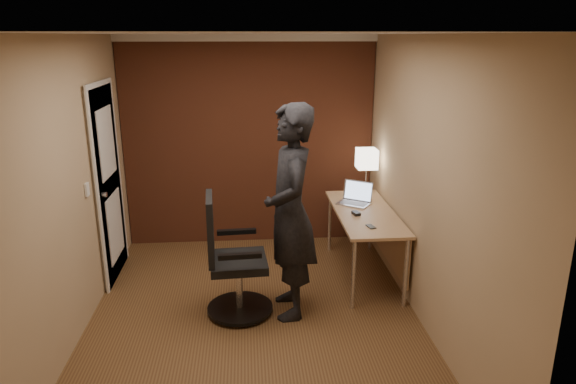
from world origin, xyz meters
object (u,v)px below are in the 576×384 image
object	(u,v)px
phone	(371,227)
mouse	(356,213)
office_chair	(231,264)
laptop	(356,197)
desk	(371,222)
person	(290,213)
desk_lamp	(367,159)

from	to	relation	value
phone	mouse	bearing A→B (deg)	86.59
office_chair	laptop	bearing A→B (deg)	35.66
desk	phone	xyz separation A→B (m)	(-0.12, -0.46, 0.13)
mouse	phone	bearing A→B (deg)	-93.43
desk	person	xyz separation A→B (m)	(-0.92, -0.68, 0.37)
desk	phone	bearing A→B (deg)	-104.76
person	phone	bearing A→B (deg)	101.88
mouse	laptop	bearing A→B (deg)	64.63
person	laptop	bearing A→B (deg)	136.55
desk	phone	size ratio (longest dim) A/B	13.04
laptop	person	world-z (taller)	person
desk	phone	distance (m)	0.49
office_chair	mouse	bearing A→B (deg)	24.53
laptop	desk	bearing A→B (deg)	-67.83
laptop	mouse	xyz separation A→B (m)	(-0.08, -0.39, -0.05)
desk_lamp	laptop	size ratio (longest dim) A/B	1.28
laptop	phone	xyz separation A→B (m)	(-0.01, -0.74, -0.06)
phone	person	distance (m)	0.86
desk_lamp	mouse	bearing A→B (deg)	-110.22
mouse	person	size ratio (longest dim) A/B	0.05
phone	office_chair	world-z (taller)	office_chair
laptop	desk_lamp	bearing A→B (deg)	59.30
desk	person	size ratio (longest dim) A/B	0.77
laptop	person	size ratio (longest dim) A/B	0.21
laptop	office_chair	bearing A→B (deg)	-144.34
laptop	mouse	distance (m)	0.40
phone	desk	bearing A→B (deg)	60.99
desk_lamp	phone	size ratio (longest dim) A/B	4.65
desk	laptop	xyz separation A→B (m)	(-0.11, 0.28, 0.19)
desk	laptop	size ratio (longest dim) A/B	3.59
desk_lamp	mouse	size ratio (longest dim) A/B	5.35
desk_lamp	person	bearing A→B (deg)	-127.92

